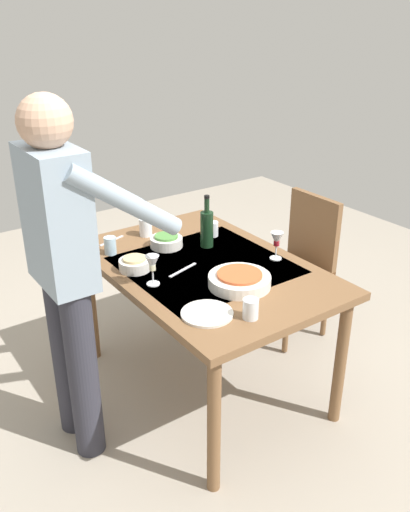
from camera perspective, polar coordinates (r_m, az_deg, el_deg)
name	(u,v)px	position (r m, az deg, el deg)	size (l,w,h in m)	color
ground_plane	(205,384)	(3.21, 0.00, -13.30)	(6.00, 6.00, 0.00)	#9E9384
dining_table	(205,279)	(2.84, 0.00, -2.41)	(1.39, 0.93, 0.76)	brown
chair_near	(300,257)	(3.51, 9.99, -0.08)	(0.40, 0.40, 0.91)	#523019
person_server	(66,264)	(2.43, -14.34, -0.80)	(0.42, 0.61, 1.69)	#2D2D38
wine_bottle	(207,228)	(2.98, 0.19, 2.99)	(0.07, 0.07, 0.30)	black
wine_glass_left	(152,265)	(2.58, -5.55, -0.93)	(0.07, 0.07, 0.15)	white
wine_glass_right	(277,241)	(2.85, 7.53, 1.61)	(0.07, 0.07, 0.15)	white
water_cup_near_left	(251,309)	(2.33, 4.81, -5.55)	(0.07, 0.07, 0.09)	silver
water_cup_near_right	(146,227)	(3.16, -6.26, 3.03)	(0.07, 0.07, 0.10)	silver
water_cup_far_left	(212,229)	(3.15, 0.78, 2.86)	(0.07, 0.07, 0.09)	silver
water_cup_far_right	(110,246)	(2.95, -9.92, 1.08)	(0.07, 0.07, 0.10)	silver
serving_bowl_pasta	(239,280)	(2.59, 3.63, -2.51)	(0.30, 0.30, 0.07)	silver
side_bowl_salad	(166,241)	(3.01, -4.08, 1.57)	(0.18, 0.18, 0.07)	silver
side_bowl_bread	(135,264)	(2.76, -7.40, -0.82)	(0.16, 0.16, 0.07)	silver
dinner_plate_near	(207,314)	(2.36, 0.22, -6.06)	(0.23, 0.23, 0.01)	silver
table_knife	(183,270)	(2.75, -2.35, -1.48)	(0.01, 0.20, 0.01)	silver
table_fork	(112,241)	(3.13, -9.77, 1.60)	(0.01, 0.18, 0.01)	silver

